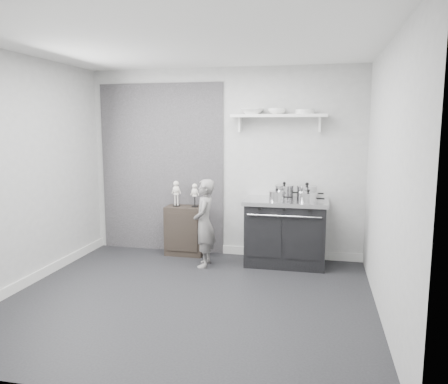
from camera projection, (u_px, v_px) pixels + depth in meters
The scene contains 15 objects.
ground at pixel (188, 299), 4.80m from camera, with size 4.00×4.00×0.00m, color black.
room_shell at pixel (182, 149), 4.71m from camera, with size 4.02×3.62×2.71m.
wall_shelf at pixel (279, 117), 5.94m from camera, with size 1.30×0.26×0.24m.
stove at pixel (286, 232), 5.95m from camera, with size 1.12×0.70×0.90m.
side_cabinet at pixel (185, 230), 6.41m from camera, with size 0.55×0.32×0.72m, color black.
child at pixel (204, 223), 5.84m from camera, with size 0.43×0.28×1.18m, color slate.
pot_back_left at pixel (284, 192), 5.98m from camera, with size 0.35×0.26×0.23m.
pot_back_right at pixel (307, 192), 5.91m from camera, with size 0.36×0.28×0.23m.
pot_front_right at pixel (308, 198), 5.63m from camera, with size 0.33×0.24×0.18m.
pot_front_center at pixel (277, 196), 5.73m from camera, with size 0.30×0.21×0.17m.
skeleton_full at pixel (176, 192), 6.35m from camera, with size 0.12×0.08×0.43m, color beige, non-canonical shape.
skeleton_torso at pixel (195, 194), 6.30m from camera, with size 0.11×0.07×0.39m, color beige, non-canonical shape.
bowl_large at pixel (252, 111), 6.01m from camera, with size 0.32×0.32×0.08m, color white.
bowl_small at pixel (277, 111), 5.93m from camera, with size 0.25×0.25×0.08m, color white.
plate_stack at pixel (305, 112), 5.85m from camera, with size 0.26×0.26×0.06m, color silver.
Camera 1 is at (1.37, -4.37, 1.88)m, focal length 35.00 mm.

